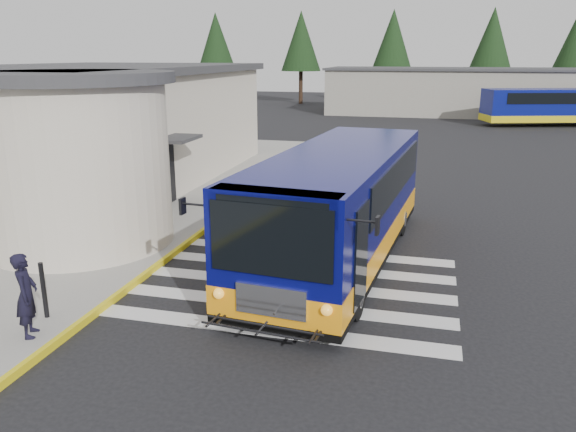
% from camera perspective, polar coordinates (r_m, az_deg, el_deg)
% --- Properties ---
extents(ground, '(140.00, 140.00, 0.00)m').
position_cam_1_polar(ground, '(14.41, 2.67, -5.91)').
color(ground, black).
rests_on(ground, ground).
extents(sidewalk, '(10.00, 34.00, 0.15)m').
position_cam_1_polar(sidewalk, '(21.36, -19.30, 0.76)').
color(sidewalk, gray).
rests_on(sidewalk, ground).
extents(curb_strip, '(0.12, 34.00, 0.16)m').
position_cam_1_polar(curb_strip, '(19.11, -6.80, -0.15)').
color(curb_strip, yellow).
rests_on(curb_strip, ground).
extents(station_building, '(12.70, 18.70, 4.80)m').
position_cam_1_polar(station_building, '(24.29, -19.76, 8.49)').
color(station_building, beige).
rests_on(station_building, ground).
extents(crosswalk, '(8.00, 5.35, 0.01)m').
position_cam_1_polar(crosswalk, '(13.79, -0.06, -6.90)').
color(crosswalk, silver).
rests_on(crosswalk, ground).
extents(depot_building, '(26.40, 8.40, 4.20)m').
position_cam_1_polar(depot_building, '(55.29, 18.20, 11.92)').
color(depot_building, gray).
rests_on(depot_building, ground).
extents(tree_line, '(58.40, 4.40, 10.00)m').
position_cam_1_polar(tree_line, '(63.21, 18.44, 16.58)').
color(tree_line, black).
rests_on(tree_line, ground).
extents(transit_bus, '(4.22, 10.84, 3.00)m').
position_cam_1_polar(transit_bus, '(14.89, 5.15, 0.61)').
color(transit_bus, '#070A5B').
rests_on(transit_bus, ground).
extents(pedestrian_a, '(0.63, 0.73, 1.68)m').
position_cam_1_polar(pedestrian_a, '(11.87, -25.05, -7.28)').
color(pedestrian_a, black).
rests_on(pedestrian_a, sidewalk).
extents(bollard, '(0.10, 0.10, 1.20)m').
position_cam_1_polar(bollard, '(12.62, -23.57, -6.93)').
color(bollard, black).
rests_on(bollard, sidewalk).
extents(far_bus_a, '(9.80, 5.26, 2.44)m').
position_cam_1_polar(far_bus_a, '(48.67, 24.70, 10.18)').
color(far_bus_a, '#080F66').
rests_on(far_bus_a, ground).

